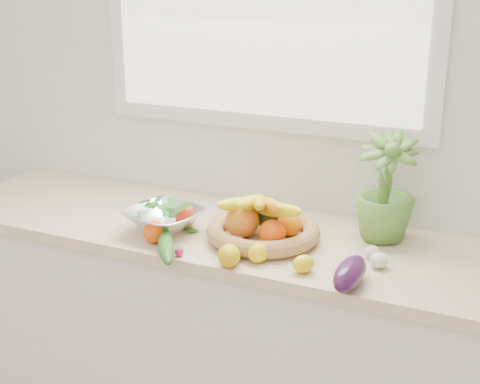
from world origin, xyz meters
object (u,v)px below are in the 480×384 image
at_px(potted_herb, 385,187).
at_px(apple, 186,215).
at_px(cucumber, 166,246).
at_px(fruit_basket, 262,225).
at_px(colander_with_spinach, 164,214).
at_px(eggplant, 350,273).

bearing_deg(potted_herb, apple, -165.72).
relative_size(cucumber, potted_herb, 0.78).
distance_m(apple, cucumber, 0.25).
bearing_deg(fruit_basket, colander_with_spinach, -166.67).
bearing_deg(colander_with_spinach, eggplant, -10.68).
relative_size(fruit_basket, colander_with_spinach, 1.70).
height_order(eggplant, cucumber, eggplant).
bearing_deg(colander_with_spinach, fruit_basket, 13.33).
bearing_deg(cucumber, fruit_basket, 44.82).
bearing_deg(cucumber, colander_with_spinach, 122.73).
height_order(cucumber, colander_with_spinach, colander_with_spinach).
bearing_deg(potted_herb, cucumber, -145.61).
height_order(apple, colander_with_spinach, colander_with_spinach).
bearing_deg(apple, colander_with_spinach, -112.91).
distance_m(apple, potted_herb, 0.70).
bearing_deg(eggplant, potted_herb, 90.05).
distance_m(cucumber, colander_with_spinach, 0.19).
relative_size(cucumber, colander_with_spinach, 0.95).
xyz_separation_m(cucumber, fruit_basket, (0.24, 0.24, 0.03)).
bearing_deg(cucumber, apple, 104.57).
height_order(potted_herb, colander_with_spinach, potted_herb).
distance_m(eggplant, potted_herb, 0.42).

